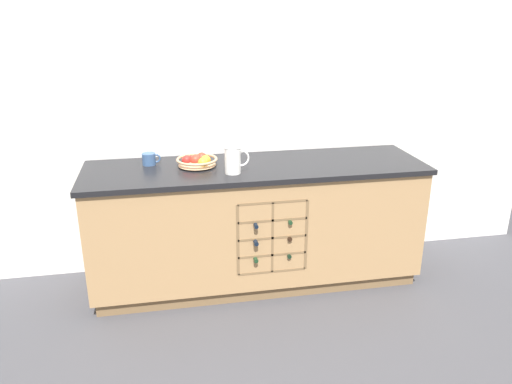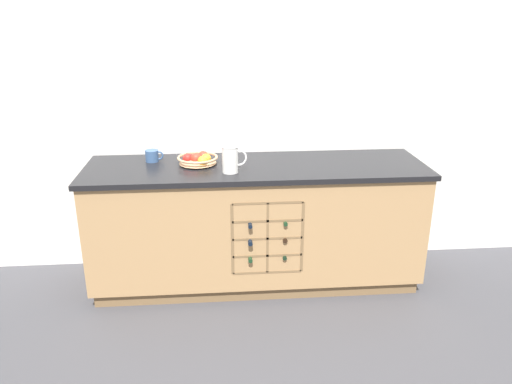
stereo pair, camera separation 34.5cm
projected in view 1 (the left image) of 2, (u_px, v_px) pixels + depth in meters
The scene contains 6 objects.
ground_plane at pixel (256, 279), 3.69m from camera, with size 14.00×14.00×0.00m, color #424247.
back_wall at pixel (246, 98), 3.61m from camera, with size 4.68×0.06×2.55m, color white.
kitchen_island at pixel (256, 224), 3.54m from camera, with size 2.32×0.69×0.88m.
fruit_bowl at pixel (197, 161), 3.35m from camera, with size 0.28×0.28×0.09m.
white_pitcher at pixel (233, 159), 3.20m from camera, with size 0.16×0.11×0.18m.
ceramic_mug at pixel (149, 159), 3.39m from camera, with size 0.12×0.09×0.08m.
Camera 1 is at (-0.61, -3.18, 1.88)m, focal length 35.00 mm.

